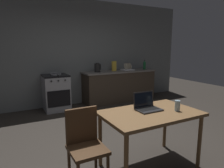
# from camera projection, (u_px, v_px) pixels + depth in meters

# --- Properties ---
(ground_plane) EXTENTS (12.00, 12.00, 0.00)m
(ground_plane) POSITION_uv_depth(u_px,v_px,m) (123.00, 142.00, 3.39)
(ground_plane) COLOR #2D2823
(back_wall) EXTENTS (6.40, 0.10, 2.81)m
(back_wall) POSITION_uv_depth(u_px,v_px,m) (83.00, 53.00, 5.59)
(back_wall) COLOR slate
(back_wall) RESTS_ON ground_plane
(kitchen_counter) EXTENTS (2.16, 0.64, 0.89)m
(kitchen_counter) POSITION_uv_depth(u_px,v_px,m) (119.00, 86.00, 5.90)
(kitchen_counter) COLOR #382D23
(kitchen_counter) RESTS_ON ground_plane
(stove_oven) EXTENTS (0.60, 0.62, 0.89)m
(stove_oven) POSITION_uv_depth(u_px,v_px,m) (56.00, 92.00, 5.06)
(stove_oven) COLOR gray
(stove_oven) RESTS_ON ground_plane
(dining_table) EXTENTS (1.24, 0.76, 0.75)m
(dining_table) POSITION_uv_depth(u_px,v_px,m) (150.00, 118.00, 2.59)
(dining_table) COLOR brown
(dining_table) RESTS_ON ground_plane
(chair) EXTENTS (0.40, 0.40, 0.87)m
(chair) POSITION_uv_depth(u_px,v_px,m) (85.00, 142.00, 2.33)
(chair) COLOR #4C331E
(chair) RESTS_ON ground_plane
(laptop) EXTENTS (0.32, 0.25, 0.23)m
(laptop) POSITION_uv_depth(u_px,v_px,m) (147.00, 106.00, 2.66)
(laptop) COLOR #232326
(laptop) RESTS_ON dining_table
(electric_kettle) EXTENTS (0.18, 0.16, 0.25)m
(electric_kettle) POSITION_uv_depth(u_px,v_px,m) (97.00, 68.00, 5.48)
(electric_kettle) COLOR black
(electric_kettle) RESTS_ON kitchen_counter
(bottle) EXTENTS (0.08, 0.08, 0.29)m
(bottle) POSITION_uv_depth(u_px,v_px,m) (144.00, 65.00, 6.15)
(bottle) COLOR #19592D
(bottle) RESTS_ON kitchen_counter
(frying_pan) EXTENTS (0.27, 0.44, 0.05)m
(frying_pan) POSITION_uv_depth(u_px,v_px,m) (56.00, 74.00, 4.96)
(frying_pan) COLOR gray
(frying_pan) RESTS_ON stove_oven
(drinking_glass) EXTENTS (0.07, 0.07, 0.14)m
(drinking_glass) POSITION_uv_depth(u_px,v_px,m) (177.00, 106.00, 2.61)
(drinking_glass) COLOR #99B7C6
(drinking_glass) RESTS_ON dining_table
(cereal_box) EXTENTS (0.13, 0.05, 0.28)m
(cereal_box) POSITION_uv_depth(u_px,v_px,m) (114.00, 66.00, 5.74)
(cereal_box) COLOR gold
(cereal_box) RESTS_ON kitchen_counter
(dish_rack) EXTENTS (0.34, 0.26, 0.21)m
(dish_rack) POSITION_uv_depth(u_px,v_px,m) (128.00, 69.00, 5.94)
(dish_rack) COLOR silver
(dish_rack) RESTS_ON kitchen_counter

